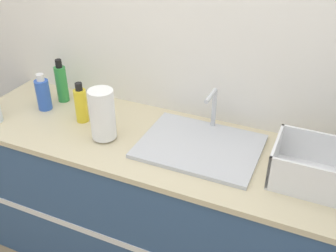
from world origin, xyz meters
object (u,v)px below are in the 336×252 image
object	(u,v)px
sink	(200,145)
dish_rack	(314,169)
bottle_yellow	(81,104)
bottle_green	(62,83)
paper_towel_roll	(103,115)
bottle_blue	(43,94)

from	to	relation	value
sink	dish_rack	distance (m)	0.53
dish_rack	bottle_yellow	size ratio (longest dim) A/B	1.56
dish_rack	bottle_yellow	world-z (taller)	bottle_yellow
bottle_green	bottle_yellow	distance (m)	0.28
paper_towel_roll	bottle_green	xyz separation A→B (m)	(-0.44, 0.25, -0.02)
paper_towel_roll	bottle_blue	distance (m)	0.49
paper_towel_roll	bottle_blue	bearing A→B (deg)	164.97
bottle_blue	paper_towel_roll	bearing A→B (deg)	-15.03
bottle_yellow	paper_towel_roll	bearing A→B (deg)	-26.62
dish_rack	bottle_blue	xyz separation A→B (m)	(-1.47, 0.05, 0.03)
dish_rack	bottle_green	bearing A→B (deg)	172.87
sink	paper_towel_roll	bearing A→B (deg)	-165.98
sink	paper_towel_roll	distance (m)	0.50
sink	dish_rack	xyz separation A→B (m)	(0.53, -0.05, 0.05)
sink	bottle_green	distance (m)	0.93
bottle_blue	bottle_yellow	distance (m)	0.28
dish_rack	bottle_yellow	distance (m)	1.20
dish_rack	bottle_blue	distance (m)	1.48
bottle_yellow	bottle_green	bearing A→B (deg)	147.49
bottle_green	sink	bearing A→B (deg)	-8.43
bottle_blue	bottle_green	distance (m)	0.13
paper_towel_roll	dish_rack	distance (m)	1.01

